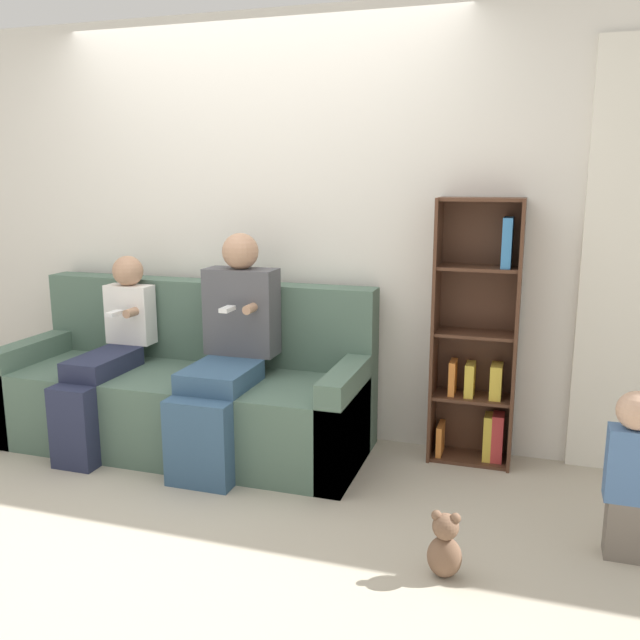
{
  "coord_description": "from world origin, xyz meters",
  "views": [
    {
      "loc": [
        1.64,
        -2.96,
        1.6
      ],
      "look_at": [
        0.52,
        0.55,
        0.82
      ],
      "focal_mm": 38.0,
      "sensor_mm": 36.0,
      "label": 1
    }
  ],
  "objects": [
    {
      "name": "couch",
      "position": [
        -0.32,
        0.52,
        0.32
      ],
      "size": [
        2.19,
        0.82,
        0.97
      ],
      "color": "#4C6656",
      "rests_on": "ground_plane"
    },
    {
      "name": "child_seated",
      "position": [
        -0.75,
        0.35,
        0.58
      ],
      "size": [
        0.29,
        0.77,
        1.12
      ],
      "color": "#232842",
      "rests_on": "ground_plane"
    },
    {
      "name": "adult_seated",
      "position": [
        0.03,
        0.39,
        0.67
      ],
      "size": [
        0.42,
        0.75,
        1.29
      ],
      "color": "#335170",
      "rests_on": "ground_plane"
    },
    {
      "name": "ground_plane",
      "position": [
        0.0,
        0.0,
        0.0
      ],
      "size": [
        14.0,
        14.0,
        0.0
      ],
      "primitive_type": "plane",
      "color": "#B2A893"
    },
    {
      "name": "teddy_bear",
      "position": [
        1.36,
        -0.44,
        0.13
      ],
      "size": [
        0.14,
        0.12,
        0.29
      ],
      "color": "brown",
      "rests_on": "ground_plane"
    },
    {
      "name": "bookshelf",
      "position": [
        1.37,
        0.81,
        0.68
      ],
      "size": [
        0.46,
        0.26,
        1.49
      ],
      "color": "#4C2D1E",
      "rests_on": "ground_plane"
    },
    {
      "name": "back_wall",
      "position": [
        0.0,
        0.95,
        1.27
      ],
      "size": [
        10.0,
        0.06,
        2.55
      ],
      "color": "silver",
      "rests_on": "ground_plane"
    },
    {
      "name": "toddler_standing",
      "position": [
        2.08,
        -0.06,
        0.4
      ],
      "size": [
        0.2,
        0.16,
        0.74
      ],
      "color": "#70665B",
      "rests_on": "ground_plane"
    }
  ]
}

